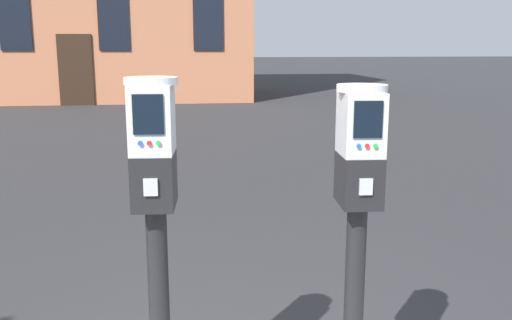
% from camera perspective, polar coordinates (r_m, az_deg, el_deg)
% --- Properties ---
extents(parking_meter_near_kerb, '(0.23, 0.26, 1.52)m').
position_cam_1_polar(parking_meter_near_kerb, '(2.37, -10.31, -3.17)').
color(parking_meter_near_kerb, black).
rests_on(parking_meter_near_kerb, sidewalk_slab).
extents(parking_meter_twin_adjacent, '(0.23, 0.26, 1.48)m').
position_cam_1_polar(parking_meter_twin_adjacent, '(2.49, 10.42, -3.06)').
color(parking_meter_twin_adjacent, black).
rests_on(parking_meter_twin_adjacent, sidewalk_slab).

